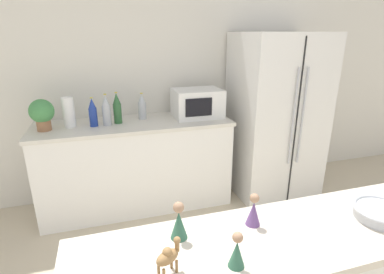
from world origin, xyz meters
TOP-DOWN VIEW (x-y plane):
  - wall_back at (0.00, 2.73)m, footprint 8.00×0.06m
  - back_counter at (-0.30, 2.40)m, footprint 1.86×0.63m
  - refrigerator at (1.19, 2.31)m, footprint 0.88×0.77m
  - potted_plant at (-1.08, 2.36)m, footprint 0.21×0.21m
  - paper_towel_roll at (-0.87, 2.40)m, footprint 0.10×0.10m
  - microwave at (0.35, 2.42)m, footprint 0.48×0.37m
  - back_bottle_0 at (-0.45, 2.41)m, footprint 0.08×0.08m
  - back_bottle_1 at (-0.67, 2.37)m, footprint 0.07×0.07m
  - back_bottle_2 at (-0.55, 2.36)m, footprint 0.08×0.08m
  - back_bottle_3 at (-0.20, 2.49)m, footprint 0.08×0.08m
  - fruit_bowl at (0.54, 0.42)m, footprint 0.24×0.24m
  - camel_figurine at (-0.41, 0.38)m, footprint 0.10×0.08m
  - wise_man_figurine_blue at (-0.33, 0.55)m, footprint 0.07×0.07m
  - wise_man_figurine_crimson at (-0.01, 0.54)m, footprint 0.06×0.06m
  - wise_man_figurine_purple at (-0.18, 0.34)m, footprint 0.06×0.06m

SIDE VIEW (x-z plane):
  - back_counter at x=-0.30m, z-range 0.00..0.89m
  - refrigerator at x=1.19m, z-range 0.00..1.71m
  - fruit_bowl at x=0.54m, z-range 0.93..0.99m
  - wise_man_figurine_purple at x=-0.18m, z-range 0.92..1.06m
  - wise_man_figurine_crimson at x=-0.01m, z-range 0.92..1.07m
  - wise_man_figurine_blue at x=-0.33m, z-range 0.92..1.08m
  - camel_figurine at x=-0.41m, z-range 0.94..1.07m
  - back_bottle_3 at x=-0.20m, z-range 0.89..1.15m
  - back_bottle_1 at x=-0.67m, z-range 0.89..1.15m
  - paper_towel_roll at x=-0.87m, z-range 0.89..1.16m
  - back_bottle_2 at x=-0.55m, z-range 0.88..1.18m
  - microwave at x=0.35m, z-range 0.89..1.17m
  - back_bottle_0 at x=-0.45m, z-range 0.88..1.18m
  - potted_plant at x=-1.08m, z-range 0.91..1.19m
  - wall_back at x=0.00m, z-range 0.00..2.55m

